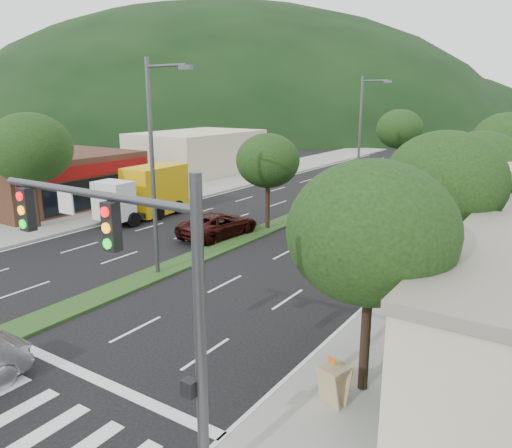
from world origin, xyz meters
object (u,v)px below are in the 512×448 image
Objects in this scene: box_truck at (147,194)px; motorhome at (428,180)px; traffic_signal at (140,278)px; car_queue_c at (372,187)px; car_queue_a at (336,232)px; tree_med_near at (268,161)px; suv_maroon at (219,225)px; car_queue_d at (388,202)px; tree_r_c at (481,166)px; tree_r_b at (445,182)px; streetlight_near at (155,159)px; car_queue_b at (416,221)px; tree_r_d at (508,144)px; car_queue_e at (401,180)px; tree_l_a at (30,148)px; a_frame_sign at (334,381)px; tree_r_a at (372,232)px; tree_med_far at (400,129)px; streetlight_mid at (362,129)px.

motorhome reaches higher than box_truck.
car_queue_c is at bearing 102.40° from traffic_signal.
car_queue_a is 13.16m from motorhome.
box_truck is (-9.00, -1.67, -2.76)m from tree_med_near.
box_truck is at bearing -5.28° from suv_maroon.
tree_r_c is at bearing -50.54° from car_queue_d.
streetlight_near is (-11.79, -4.00, 0.55)m from tree_r_b.
suv_maroon is at bearing -103.37° from car_queue_c.
motorhome is (-1.46, 7.96, 1.39)m from car_queue_b.
tree_r_d is at bearing 90.00° from tree_r_c.
car_queue_e is at bearing 127.36° from motorhome.
tree_med_near is 14.86m from tree_l_a.
a_frame_sign is at bearing -24.43° from streetlight_near.
tree_r_c is 21.54m from box_truck.
motorhome is at bearing 116.39° from tree_r_c.
car_queue_e is at bearing 104.15° from car_queue_a.
tree_r_a is 0.96× the size of tree_med_far.
box_truck is at bearing -144.45° from car_queue_d.
streetlight_mid is 2.23× the size of car_queue_c.
tree_r_c is 6.20m from car_queue_b.
tree_r_d is at bearing -18.08° from car_queue_c.
tree_med_near is 1.11× the size of suv_maroon.
motorhome is at bearing 89.21° from car_queue_a.
motorhome is (19.21, 20.66, -3.09)m from tree_l_a.
traffic_signal is 21.53m from tree_med_near.
tree_l_a is (-24.50, -2.00, 0.15)m from tree_r_b.
traffic_signal is at bearing -102.37° from tree_r_b.
motorhome is (-5.29, 18.66, -2.95)m from tree_r_b.
tree_med_near is at bearing -135.00° from tree_r_d.
tree_med_far is at bearing -110.62° from box_truck.
tree_r_a is 24.56m from box_truck.
tree_med_far reaches higher than car_queue_d.
car_queue_c is (14.00, 22.71, -4.44)m from tree_l_a.
tree_r_a is at bearing -90.00° from tree_r_d.
traffic_signal is at bearing -65.20° from tree_med_near.
streetlight_mid reaches higher than car_queue_a.
tree_r_c is 8.51m from car_queue_a.
tree_r_c reaches higher than tree_med_near.
car_queue_d is at bearing -119.18° from motorhome.
motorhome is at bearing 50.35° from car_queue_d.
tree_r_b is 0.97× the size of tree_r_d.
car_queue_a is 0.78× the size of car_queue_b.
car_queue_c is (-10.50, 28.71, -4.08)m from tree_r_a.
streetlight_near is (12.71, -2.00, 0.40)m from tree_l_a.
car_queue_d is (4.61, -16.29, -4.38)m from tree_med_far.
box_truck is (-18.03, 17.87, -2.98)m from traffic_signal.
traffic_signal is 0.70× the size of streetlight_near.
streetlight_near reaches higher than car_queue_c.
suv_maroon is at bearing 153.76° from a_frame_sign.
tree_r_a is at bearing -18.73° from streetlight_near.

